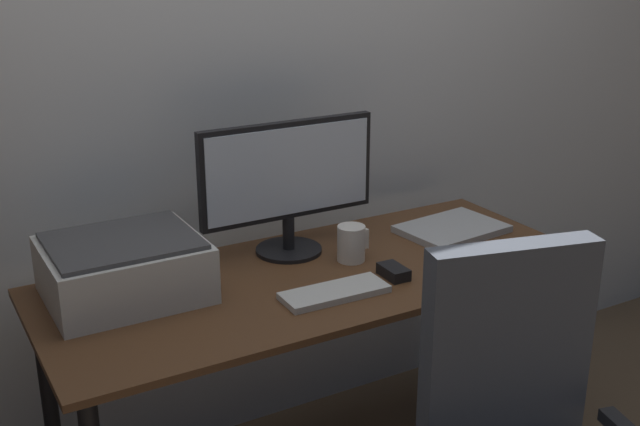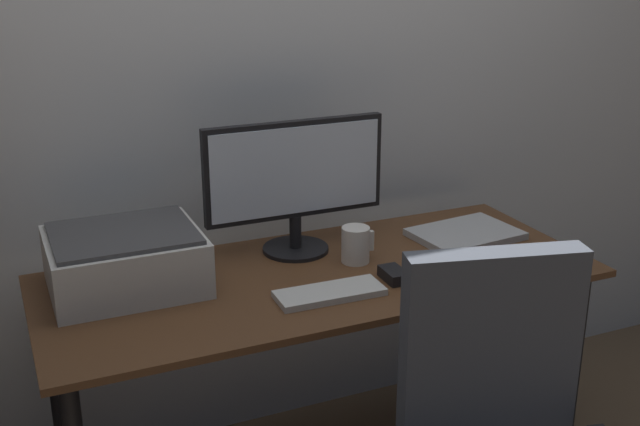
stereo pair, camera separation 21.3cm
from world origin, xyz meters
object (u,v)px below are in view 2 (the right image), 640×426
Objects in this scene: monitor at (296,177)px; mouse at (394,275)px; printer at (125,260)px; laptop at (465,234)px; desk at (320,302)px; coffee_mug at (356,245)px; keyboard at (330,293)px.

mouse is (0.16, -0.31, -0.22)m from monitor.
printer is at bearing 161.03° from mouse.
monitor is 0.59m from laptop.
coffee_mug reaches higher than desk.
monitor is at bearing 84.49° from keyboard.
laptop is (0.37, 0.20, -0.01)m from mouse.
coffee_mug reaches higher than mouse.
mouse is (0.17, -0.13, 0.11)m from desk.
keyboard is 0.72× the size of printer.
mouse is at bearing -20.16° from printer.
laptop is (0.41, 0.04, -0.04)m from coffee_mug.
mouse is (0.20, 0.02, 0.01)m from keyboard.
laptop is (0.57, 0.22, 0.00)m from keyboard.
coffee_mug is (-0.04, 0.16, 0.04)m from mouse.
laptop is 1.05m from printer.
monitor is 0.54m from printer.
coffee_mug is 0.33× the size of laptop.
monitor is 5.18× the size of coffee_mug.
desk is at bearing -178.34° from laptop.
desk is 0.20m from coffee_mug.
desk is 16.33× the size of mouse.
coffee_mug is at bearing 179.34° from laptop.
coffee_mug is 0.65m from printer.
keyboard is 0.91× the size of laptop.
mouse is at bearing 7.63° from keyboard.
keyboard is 0.25m from coffee_mug.
keyboard is (-0.04, -0.33, -0.22)m from monitor.
keyboard is at bearing -172.59° from mouse.
printer is at bearing -173.64° from monitor.
coffee_mug is at bearing 49.30° from keyboard.
laptop is at bearing 22.63° from keyboard.
mouse is at bearing -37.32° from desk.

